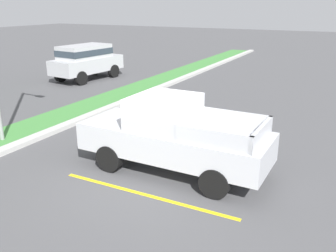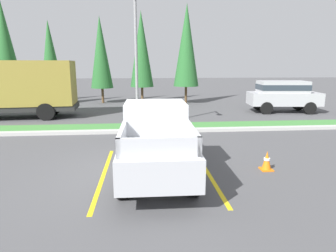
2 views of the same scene
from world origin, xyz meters
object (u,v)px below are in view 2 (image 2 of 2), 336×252
at_px(suv_distant, 283,94).
at_px(cypress_tree_center, 101,53).
at_px(cargo_truck_distant, 19,87).
at_px(cypress_tree_right_inner, 141,49).
at_px(cypress_tree_leftmost, 4,43).
at_px(pickup_truck_main, 156,139).
at_px(street_light, 136,54).
at_px(traffic_cone, 267,161).
at_px(cypress_tree_left_inner, 50,55).
at_px(cypress_tree_rightmost, 186,46).

xyz_separation_m(suv_distant, cypress_tree_center, (-12.74, 5.94, 2.87)).
xyz_separation_m(cargo_truck_distant, suv_distant, (16.74, 0.65, -0.61)).
distance_m(cargo_truck_distant, cypress_tree_right_inner, 10.15).
bearing_deg(cypress_tree_leftmost, cypress_tree_right_inner, 1.73).
bearing_deg(cypress_tree_right_inner, cargo_truck_distant, -138.02).
bearing_deg(suv_distant, cargo_truck_distant, -177.78).
height_order(pickup_truck_main, cypress_tree_right_inner, cypress_tree_right_inner).
height_order(street_light, traffic_cone, street_light).
bearing_deg(cypress_tree_center, cypress_tree_left_inner, -174.91).
height_order(cargo_truck_distant, traffic_cone, cargo_truck_distant).
distance_m(cypress_tree_leftmost, cypress_tree_left_inner, 3.49).
xyz_separation_m(cypress_tree_leftmost, cypress_tree_left_inner, (3.37, -0.02, -0.92)).
distance_m(cypress_tree_leftmost, cypress_tree_rightmost, 14.21).
relative_size(suv_distant, traffic_cone, 7.94).
height_order(cargo_truck_distant, cypress_tree_right_inner, cypress_tree_right_inner).
bearing_deg(suv_distant, cypress_tree_left_inner, 161.45).
xyz_separation_m(cargo_truck_distant, cypress_tree_rightmost, (10.92, 5.81, 2.80)).
bearing_deg(suv_distant, pickup_truck_main, -131.01).
distance_m(cypress_tree_center, traffic_cone, 18.30).
height_order(suv_distant, cypress_tree_left_inner, cypress_tree_left_inner).
bearing_deg(cypress_tree_leftmost, cypress_tree_rightmost, -1.80).
height_order(cypress_tree_leftmost, cypress_tree_rightmost, cypress_tree_leftmost).
height_order(pickup_truck_main, cypress_tree_center, cypress_tree_center).
distance_m(cypress_tree_rightmost, traffic_cone, 16.26).
bearing_deg(cypress_tree_leftmost, traffic_cone, -48.32).
xyz_separation_m(pickup_truck_main, cypress_tree_rightmost, (3.25, 15.58, 3.61)).
height_order(cypress_tree_center, cypress_tree_rightmost, cypress_tree_rightmost).
bearing_deg(cypress_tree_left_inner, pickup_truck_main, -64.67).
bearing_deg(cypress_tree_rightmost, cypress_tree_leftmost, 178.20).
distance_m(pickup_truck_main, cypress_tree_leftmost, 19.77).
height_order(street_light, cypress_tree_center, cypress_tree_center).
bearing_deg(suv_distant, cypress_tree_center, 155.02).
bearing_deg(cypress_tree_left_inner, cypress_tree_rightmost, -2.26).
bearing_deg(cypress_tree_left_inner, traffic_cone, -55.71).
bearing_deg(cypress_tree_rightmost, traffic_cone, -89.47).
distance_m(pickup_truck_main, cypress_tree_right_inner, 16.69).
xyz_separation_m(suv_distant, cypress_tree_left_inner, (-16.65, 5.59, 2.64)).
bearing_deg(street_light, cypress_tree_rightmost, 68.03).
relative_size(cypress_tree_left_inner, cypress_tree_right_inner, 0.89).
bearing_deg(cargo_truck_distant, cypress_tree_left_inner, 89.12).
height_order(cypress_tree_center, cypress_tree_right_inner, cypress_tree_right_inner).
relative_size(cypress_tree_rightmost, traffic_cone, 13.16).
relative_size(cypress_tree_leftmost, cypress_tree_rightmost, 1.03).
height_order(street_light, cypress_tree_right_inner, cypress_tree_right_inner).
height_order(suv_distant, cypress_tree_rightmost, cypress_tree_rightmost).
bearing_deg(cargo_truck_distant, cypress_tree_leftmost, 117.64).
relative_size(cypress_tree_leftmost, cypress_tree_center, 1.16).
bearing_deg(street_light, cargo_truck_distant, 151.68).
height_order(cargo_truck_distant, cypress_tree_center, cypress_tree_center).
bearing_deg(street_light, pickup_truck_main, -84.02).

